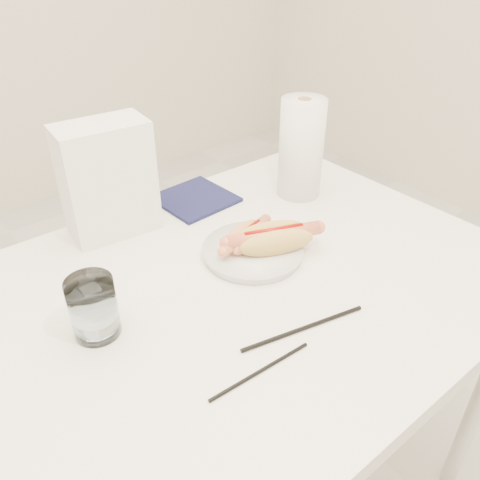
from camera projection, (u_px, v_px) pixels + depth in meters
table at (217, 316)px, 0.96m from camera, size 1.20×0.80×0.75m
plate at (253, 252)px, 1.02m from camera, size 0.22×0.22×0.02m
hotdog_left at (246, 237)px, 1.01m from camera, size 0.15×0.09×0.04m
hotdog_right at (273, 239)px, 1.00m from camera, size 0.19×0.13×0.05m
water_glass at (93, 308)px, 0.81m from camera, size 0.08×0.08×0.11m
chopstick_near at (260, 371)px, 0.76m from camera, size 0.19×0.02×0.01m
chopstick_far at (304, 328)px, 0.84m from camera, size 0.23×0.06×0.01m
napkin_box at (108, 180)px, 1.04m from camera, size 0.19×0.12×0.25m
navy_napkin at (195, 199)px, 1.22m from camera, size 0.18×0.18×0.01m
paper_towel_roll at (301, 149)px, 1.18m from camera, size 0.13×0.13×0.24m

